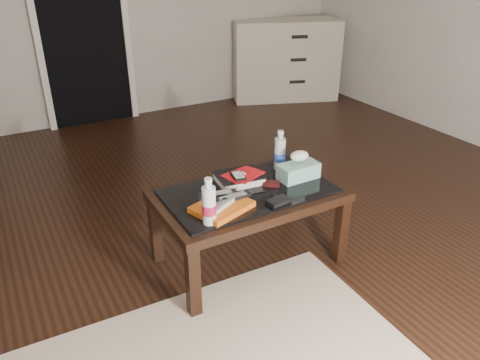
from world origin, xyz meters
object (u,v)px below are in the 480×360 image
object	(u,v)px
water_bottle_left	(209,201)
coffee_table	(248,200)
dresser	(285,60)
textbook	(239,178)
water_bottle_right	(280,150)
tissue_box	(298,171)

from	to	relation	value
water_bottle_left	coffee_table	bearing A→B (deg)	30.42
dresser	textbook	world-z (taller)	dresser
textbook	water_bottle_right	distance (m)	0.31
tissue_box	coffee_table	bearing A→B (deg)	176.55
dresser	tissue_box	size ratio (longest dim) A/B	5.65
textbook	tissue_box	bearing A→B (deg)	-15.63
coffee_table	water_bottle_left	distance (m)	0.43
dresser	coffee_table	bearing A→B (deg)	-106.48
textbook	water_bottle_left	size ratio (longest dim) A/B	1.05
water_bottle_left	tissue_box	distance (m)	0.68
tissue_box	textbook	bearing A→B (deg)	157.07
dresser	water_bottle_left	world-z (taller)	dresser
coffee_table	tissue_box	distance (m)	0.34
water_bottle_left	textbook	bearing A→B (deg)	42.69
textbook	tissue_box	distance (m)	0.34
textbook	tissue_box	world-z (taller)	tissue_box
textbook	water_bottle_right	world-z (taller)	water_bottle_right
dresser	water_bottle_left	distance (m)	3.66
dresser	water_bottle_right	xyz separation A→B (m)	(-1.72, -2.46, 0.13)
coffee_table	water_bottle_right	bearing A→B (deg)	26.77
dresser	textbook	bearing A→B (deg)	-107.68
water_bottle_right	coffee_table	bearing A→B (deg)	-153.23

